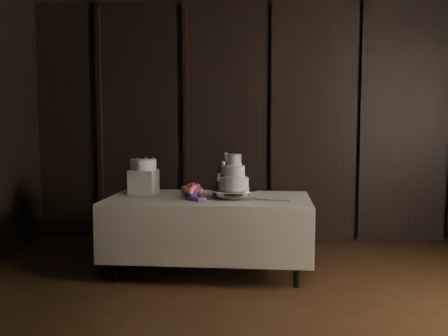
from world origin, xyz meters
The scene contains 8 objects.
room centered at (0.00, 0.00, 1.50)m, with size 6.08×7.08×3.08m.
display_table centered at (-0.69, 2.08, 0.42)m, with size 2.03×1.12×0.76m.
cake_stand centered at (-0.44, 2.03, 0.81)m, with size 0.48×0.48×0.09m, color silver.
wedding_cake centered at (-0.46, 2.02, 0.98)m, with size 0.31×0.28×0.34m.
bouquet centered at (-0.85, 1.97, 0.82)m, with size 0.28×0.38×0.18m, color #C75670, non-canonical shape.
box_pedestal centered at (-1.38, 2.26, 0.89)m, with size 0.26×0.26×0.25m, color white.
small_cake centered at (-1.38, 2.26, 1.06)m, with size 0.27×0.27×0.11m, color white.
cake_knife centered at (-0.12, 1.89, 0.77)m, with size 0.37×0.02×0.01m, color silver.
Camera 1 is at (-0.29, -2.79, 1.50)m, focal length 40.00 mm.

